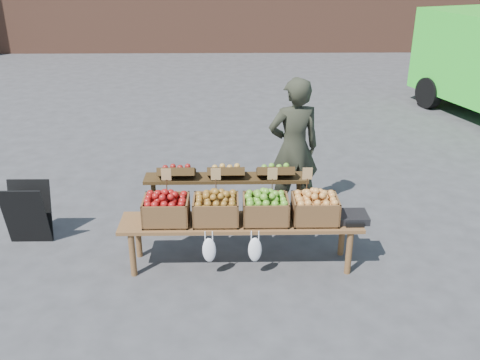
{
  "coord_description": "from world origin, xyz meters",
  "views": [
    {
      "loc": [
        -1.17,
        -5.39,
        3.41
      ],
      "look_at": [
        -1.07,
        0.39,
        0.85
      ],
      "focal_mm": 40.0,
      "sensor_mm": 36.0,
      "label": 1
    }
  ],
  "objects_px": {
    "display_bench": "(241,243)",
    "crate_green_apples": "(315,209)",
    "back_table": "(226,197)",
    "crate_golden_apples": "(166,210)",
    "chalkboard_sign": "(28,213)",
    "crate_red_apples": "(266,210)",
    "weighing_scale": "(352,217)",
    "vendor": "(294,149)",
    "crate_russet_pears": "(216,210)"
  },
  "relations": [
    {
      "from": "crate_red_apples",
      "to": "crate_golden_apples",
      "type": "bearing_deg",
      "value": 180.0
    },
    {
      "from": "chalkboard_sign",
      "to": "display_bench",
      "type": "xyz_separation_m",
      "value": [
        2.6,
        -0.58,
        -0.11
      ]
    },
    {
      "from": "chalkboard_sign",
      "to": "display_bench",
      "type": "height_order",
      "value": "chalkboard_sign"
    },
    {
      "from": "vendor",
      "to": "crate_russet_pears",
      "type": "distance_m",
      "value": 1.64
    },
    {
      "from": "crate_red_apples",
      "to": "crate_green_apples",
      "type": "height_order",
      "value": "same"
    },
    {
      "from": "display_bench",
      "to": "back_table",
      "type": "bearing_deg",
      "value": 103.02
    },
    {
      "from": "chalkboard_sign",
      "to": "display_bench",
      "type": "bearing_deg",
      "value": -12.26
    },
    {
      "from": "display_bench",
      "to": "crate_green_apples",
      "type": "relative_size",
      "value": 5.4
    },
    {
      "from": "crate_green_apples",
      "to": "crate_golden_apples",
      "type": "bearing_deg",
      "value": 180.0
    },
    {
      "from": "back_table",
      "to": "crate_red_apples",
      "type": "bearing_deg",
      "value": -58.49
    },
    {
      "from": "crate_green_apples",
      "to": "display_bench",
      "type": "bearing_deg",
      "value": 180.0
    },
    {
      "from": "back_table",
      "to": "weighing_scale",
      "type": "distance_m",
      "value": 1.59
    },
    {
      "from": "chalkboard_sign",
      "to": "crate_russet_pears",
      "type": "height_order",
      "value": "crate_russet_pears"
    },
    {
      "from": "crate_russet_pears",
      "to": "crate_green_apples",
      "type": "height_order",
      "value": "same"
    },
    {
      "from": "vendor",
      "to": "crate_golden_apples",
      "type": "height_order",
      "value": "vendor"
    },
    {
      "from": "crate_red_apples",
      "to": "display_bench",
      "type": "bearing_deg",
      "value": 180.0
    },
    {
      "from": "chalkboard_sign",
      "to": "display_bench",
      "type": "distance_m",
      "value": 2.67
    },
    {
      "from": "crate_red_apples",
      "to": "weighing_scale",
      "type": "distance_m",
      "value": 0.98
    },
    {
      "from": "crate_golden_apples",
      "to": "crate_green_apples",
      "type": "xyz_separation_m",
      "value": [
        1.65,
        0.0,
        0.0
      ]
    },
    {
      "from": "vendor",
      "to": "back_table",
      "type": "distance_m",
      "value": 1.13
    },
    {
      "from": "chalkboard_sign",
      "to": "crate_golden_apples",
      "type": "height_order",
      "value": "crate_golden_apples"
    },
    {
      "from": "chalkboard_sign",
      "to": "back_table",
      "type": "xyz_separation_m",
      "value": [
        2.43,
        0.14,
        0.13
      ]
    },
    {
      "from": "chalkboard_sign",
      "to": "crate_green_apples",
      "type": "relative_size",
      "value": 1.57
    },
    {
      "from": "display_bench",
      "to": "weighing_scale",
      "type": "distance_m",
      "value": 1.29
    },
    {
      "from": "back_table",
      "to": "crate_golden_apples",
      "type": "bearing_deg",
      "value": -132.45
    },
    {
      "from": "display_bench",
      "to": "crate_golden_apples",
      "type": "height_order",
      "value": "crate_golden_apples"
    },
    {
      "from": "display_bench",
      "to": "crate_red_apples",
      "type": "distance_m",
      "value": 0.51
    },
    {
      "from": "display_bench",
      "to": "crate_golden_apples",
      "type": "bearing_deg",
      "value": 180.0
    },
    {
      "from": "back_table",
      "to": "crate_golden_apples",
      "type": "height_order",
      "value": "back_table"
    },
    {
      "from": "crate_golden_apples",
      "to": "back_table",
      "type": "bearing_deg",
      "value": 47.55
    },
    {
      "from": "vendor",
      "to": "display_bench",
      "type": "relative_size",
      "value": 0.7
    },
    {
      "from": "vendor",
      "to": "display_bench",
      "type": "height_order",
      "value": "vendor"
    },
    {
      "from": "vendor",
      "to": "weighing_scale",
      "type": "bearing_deg",
      "value": 101.13
    },
    {
      "from": "crate_green_apples",
      "to": "weighing_scale",
      "type": "bearing_deg",
      "value": -0.0
    },
    {
      "from": "vendor",
      "to": "weighing_scale",
      "type": "height_order",
      "value": "vendor"
    },
    {
      "from": "crate_red_apples",
      "to": "weighing_scale",
      "type": "bearing_deg",
      "value": -0.0
    },
    {
      "from": "display_bench",
      "to": "crate_green_apples",
      "type": "height_order",
      "value": "crate_green_apples"
    },
    {
      "from": "vendor",
      "to": "crate_red_apples",
      "type": "relative_size",
      "value": 3.8
    },
    {
      "from": "vendor",
      "to": "crate_golden_apples",
      "type": "xyz_separation_m",
      "value": [
        -1.54,
        -1.28,
        -0.24
      ]
    },
    {
      "from": "back_table",
      "to": "crate_red_apples",
      "type": "xyz_separation_m",
      "value": [
        0.44,
        -0.72,
        0.19
      ]
    },
    {
      "from": "chalkboard_sign",
      "to": "weighing_scale",
      "type": "relative_size",
      "value": 2.3
    },
    {
      "from": "vendor",
      "to": "crate_russet_pears",
      "type": "xyz_separation_m",
      "value": [
        -0.99,
        -1.28,
        -0.24
      ]
    },
    {
      "from": "crate_golden_apples",
      "to": "chalkboard_sign",
      "type": "bearing_deg",
      "value": 161.95
    },
    {
      "from": "crate_russet_pears",
      "to": "crate_red_apples",
      "type": "relative_size",
      "value": 1.0
    },
    {
      "from": "crate_golden_apples",
      "to": "crate_green_apples",
      "type": "height_order",
      "value": "same"
    },
    {
      "from": "vendor",
      "to": "crate_russet_pears",
      "type": "relative_size",
      "value": 3.8
    },
    {
      "from": "crate_russet_pears",
      "to": "chalkboard_sign",
      "type": "bearing_deg",
      "value": 166.03
    },
    {
      "from": "back_table",
      "to": "crate_golden_apples",
      "type": "distance_m",
      "value": 0.99
    },
    {
      "from": "weighing_scale",
      "to": "vendor",
      "type": "bearing_deg",
      "value": 112.5
    },
    {
      "from": "crate_golden_apples",
      "to": "weighing_scale",
      "type": "xyz_separation_m",
      "value": [
        2.08,
        -0.0,
        -0.1
      ]
    }
  ]
}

